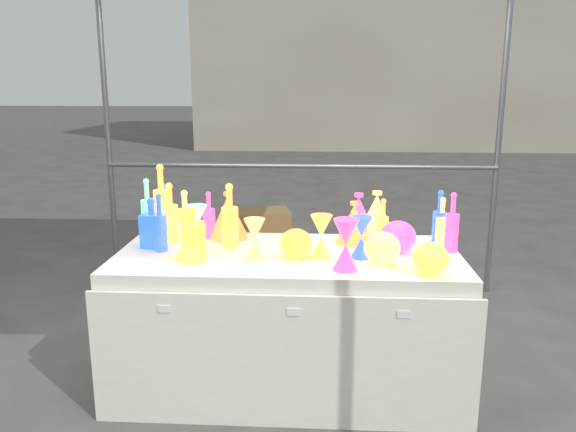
# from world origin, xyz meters

# --- Properties ---
(ground) EXTENTS (80.00, 80.00, 0.00)m
(ground) POSITION_xyz_m (0.00, 0.00, 0.00)
(ground) COLOR #5F5C58
(ground) RESTS_ON ground
(display_table) EXTENTS (1.84, 0.83, 0.75)m
(display_table) POSITION_xyz_m (0.00, -0.01, 0.37)
(display_table) COLOR white
(display_table) RESTS_ON ground
(background_building) EXTENTS (14.00, 6.00, 6.00)m
(background_building) POSITION_xyz_m (4.00, 14.00, 3.00)
(background_building) COLOR #C1B5A0
(background_building) RESTS_ON ground
(cardboard_box_closed) EXTENTS (0.61, 0.50, 0.39)m
(cardboard_box_closed) POSITION_xyz_m (-0.41, 2.61, 0.20)
(cardboard_box_closed) COLOR olive
(cardboard_box_closed) RESTS_ON ground
(cardboard_box_flat) EXTENTS (0.72, 0.56, 0.06)m
(cardboard_box_flat) POSITION_xyz_m (0.19, 2.15, 0.03)
(cardboard_box_flat) COLOR olive
(cardboard_box_flat) RESTS_ON ground
(bottle_0) EXTENTS (0.11, 0.11, 0.34)m
(bottle_0) POSITION_xyz_m (-0.66, 0.17, 0.92)
(bottle_0) COLOR #F71742
(bottle_0) RESTS_ON display_table
(bottle_1) EXTENTS (0.07, 0.07, 0.31)m
(bottle_1) POSITION_xyz_m (-0.75, 0.35, 0.90)
(bottle_1) COLOR #178349
(bottle_1) RESTS_ON display_table
(bottle_2) EXTENTS (0.12, 0.12, 0.42)m
(bottle_2) POSITION_xyz_m (-0.76, 0.32, 0.96)
(bottle_2) COLOR yellow
(bottle_2) RESTS_ON display_table
(bottle_3) EXTENTS (0.09, 0.09, 0.27)m
(bottle_3) POSITION_xyz_m (-0.47, 0.27, 0.89)
(bottle_3) COLOR #1B48A0
(bottle_3) RESTS_ON display_table
(bottle_4) EXTENTS (0.10, 0.10, 0.33)m
(bottle_4) POSITION_xyz_m (-0.54, 0.02, 0.91)
(bottle_4) COLOR #168D70
(bottle_4) RESTS_ON display_table
(bottle_5) EXTENTS (0.10, 0.10, 0.34)m
(bottle_5) POSITION_xyz_m (-0.82, 0.27, 0.92)
(bottle_5) COLOR #B6245D
(bottle_5) RESTS_ON display_table
(bottle_6) EXTENTS (0.12, 0.12, 0.35)m
(bottle_6) POSITION_xyz_m (-0.32, 0.10, 0.93)
(bottle_6) COLOR #F71742
(bottle_6) RESTS_ON display_table
(bottle_7) EXTENTS (0.08, 0.08, 0.31)m
(bottle_7) POSITION_xyz_m (-0.68, 0.00, 0.91)
(bottle_7) COLOR #178349
(bottle_7) RESTS_ON display_table
(decanter_0) EXTENTS (0.15, 0.15, 0.28)m
(decanter_0) POSITION_xyz_m (-0.46, -0.17, 0.89)
(decanter_0) COLOR #F71742
(decanter_0) RESTS_ON display_table
(decanter_2) EXTENTS (0.11, 0.11, 0.27)m
(decanter_2) POSITION_xyz_m (-0.74, 0.08, 0.89)
(decanter_2) COLOR #178349
(decanter_2) RESTS_ON display_table
(hourglass_0) EXTENTS (0.16, 0.16, 0.25)m
(hourglass_0) POSITION_xyz_m (-0.51, -0.11, 0.87)
(hourglass_0) COLOR yellow
(hourglass_0) RESTS_ON display_table
(hourglass_1) EXTENTS (0.15, 0.15, 0.25)m
(hourglass_1) POSITION_xyz_m (0.29, -0.26, 0.87)
(hourglass_1) COLOR #1B48A0
(hourglass_1) RESTS_ON display_table
(hourglass_2) EXTENTS (0.14, 0.14, 0.21)m
(hourglass_2) POSITION_xyz_m (-0.16, -0.13, 0.86)
(hourglass_2) COLOR #168D70
(hourglass_2) RESTS_ON display_table
(hourglass_3) EXTENTS (0.14, 0.14, 0.23)m
(hourglass_3) POSITION_xyz_m (-0.50, 0.08, 0.87)
(hourglass_3) COLOR #B6245D
(hourglass_3) RESTS_ON display_table
(hourglass_4) EXTENTS (0.12, 0.12, 0.22)m
(hourglass_4) POSITION_xyz_m (0.17, -0.07, 0.86)
(hourglass_4) COLOR #F71742
(hourglass_4) RESTS_ON display_table
(hourglass_5) EXTENTS (0.13, 0.13, 0.22)m
(hourglass_5) POSITION_xyz_m (0.38, -0.06, 0.86)
(hourglass_5) COLOR #178349
(hourglass_5) RESTS_ON display_table
(globe_0) EXTENTS (0.22, 0.22, 0.14)m
(globe_0) POSITION_xyz_m (0.68, -0.30, 0.82)
(globe_0) COLOR #F71742
(globe_0) RESTS_ON display_table
(globe_1) EXTENTS (0.19, 0.19, 0.14)m
(globe_1) POSITION_xyz_m (0.47, -0.15, 0.82)
(globe_1) COLOR #168D70
(globe_1) RESTS_ON display_table
(globe_2) EXTENTS (0.21, 0.21, 0.13)m
(globe_2) POSITION_xyz_m (0.05, -0.08, 0.82)
(globe_2) COLOR yellow
(globe_2) RESTS_ON display_table
(globe_3) EXTENTS (0.21, 0.21, 0.15)m
(globe_3) POSITION_xyz_m (0.58, 0.04, 0.83)
(globe_3) COLOR #1B48A0
(globe_3) RESTS_ON display_table
(lampshade_0) EXTENTS (0.30, 0.30, 0.27)m
(lampshade_0) POSITION_xyz_m (-0.36, 0.28, 0.88)
(lampshade_0) COLOR yellow
(lampshade_0) RESTS_ON display_table
(lampshade_1) EXTENTS (0.23, 0.23, 0.24)m
(lampshade_1) POSITION_xyz_m (0.35, 0.20, 0.87)
(lampshade_1) COLOR yellow
(lampshade_1) RESTS_ON display_table
(lampshade_2) EXTENTS (0.25, 0.25, 0.27)m
(lampshade_2) POSITION_xyz_m (0.38, 0.28, 0.89)
(lampshade_2) COLOR #1B48A0
(lampshade_2) RESTS_ON display_table
(lampshade_3) EXTENTS (0.31, 0.31, 0.28)m
(lampshade_3) POSITION_xyz_m (0.48, 0.28, 0.89)
(lampshade_3) COLOR #168D70
(lampshade_3) RESTS_ON display_table
(bottle_8) EXTENTS (0.09, 0.09, 0.32)m
(bottle_8) POSITION_xyz_m (0.80, 0.13, 0.91)
(bottle_8) COLOR #178349
(bottle_8) RESTS_ON display_table
(bottle_9) EXTENTS (0.07, 0.07, 0.27)m
(bottle_9) POSITION_xyz_m (0.50, 0.12, 0.89)
(bottle_9) COLOR yellow
(bottle_9) RESTS_ON display_table
(bottle_10) EXTENTS (0.09, 0.09, 0.32)m
(bottle_10) POSITION_xyz_m (0.86, 0.08, 0.91)
(bottle_10) COLOR #1B48A0
(bottle_10) RESTS_ON display_table
(bottle_11) EXTENTS (0.08, 0.08, 0.29)m
(bottle_11) POSITION_xyz_m (0.81, 0.11, 0.89)
(bottle_11) COLOR #168D70
(bottle_11) RESTS_ON display_table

